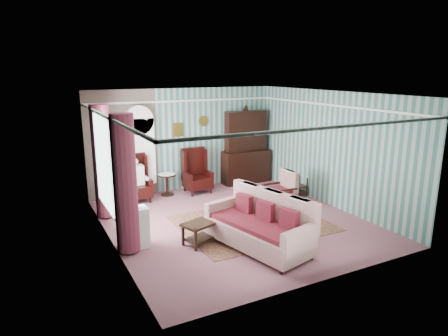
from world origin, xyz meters
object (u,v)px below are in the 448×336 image
dresser_hutch (246,145)px  wingback_left (136,179)px  bookcase (140,156)px  wingback_right (197,171)px  nest_table (297,186)px  floral_armchair (279,189)px  round_side_table (167,185)px  coffee_table (203,232)px  seated_woman (136,180)px  plant_stand (134,228)px  sofa (258,222)px

dresser_hutch → wingback_left: bearing=-175.6°
bookcase → wingback_right: bookcase is taller
wingback_left → nest_table: size_ratio=2.31×
floral_armchair → wingback_left: bearing=56.8°
dresser_hutch → round_side_table: bearing=-177.4°
coffee_table → seated_woman: bearing=99.1°
dresser_hutch → bookcase: bearing=177.9°
round_side_table → nest_table: (3.17, -1.70, -0.03)m
seated_woman → coffee_table: size_ratio=1.35×
seated_woman → nest_table: seated_woman is taller
plant_stand → dresser_hutch: bearing=35.1°
seated_woman → plant_stand: seated_woman is taller
wingback_left → bookcase: bearing=57.3°
seated_woman → plant_stand: bearing=-106.2°
round_side_table → floral_armchair: (2.21, -2.22, 0.16)m
bookcase → seated_woman: (-0.25, -0.39, -0.53)m
dresser_hutch → wingback_right: dresser_hutch is taller
round_side_table → coffee_table: bearing=-96.8°
floral_armchair → coffee_table: bearing=113.1°
coffee_table → floral_armchair: bearing=22.7°
wingback_left → floral_armchair: 3.74m
wingback_right → coffee_table: wingback_right is taller
wingback_right → seated_woman: wingback_right is taller
wingback_left → coffee_table: (0.50, -3.16, -0.40)m
wingback_left → dresser_hutch: bearing=4.4°
wingback_right → coffee_table: 3.42m
seated_woman → round_side_table: 0.96m
floral_armchair → plant_stand: bearing=100.3°
bookcase → wingback_left: (-0.25, -0.39, -0.50)m
wingback_left → wingback_right: 1.75m
bookcase → wingback_right: size_ratio=1.79×
dresser_hutch → seated_woman: 3.56m
bookcase → wingback_left: size_ratio=1.79×
bookcase → floral_armchair: size_ratio=2.44×
bookcase → wingback_left: 0.68m
nest_table → coffee_table: size_ratio=0.62×
dresser_hutch → seated_woman: (-3.50, -0.27, -0.59)m
nest_table → floral_armchair: (-0.96, -0.52, 0.19)m
dresser_hutch → wingback_right: (-1.75, -0.27, -0.55)m
bookcase → plant_stand: (-1.05, -3.14, -0.72)m
bookcase → floral_armchair: 3.83m
round_side_table → floral_armchair: floral_armchair is taller
bookcase → dresser_hutch: (3.25, -0.12, 0.06)m
wingback_right → nest_table: 2.81m
dresser_hutch → wingback_left: size_ratio=1.89×
wingback_left → wingback_right: bearing=0.0°
round_side_table → coffee_table: size_ratio=0.69×
wingback_left → sofa: bearing=-71.3°
wingback_left → floral_armchair: bearing=-33.6°
plant_stand → floral_armchair: size_ratio=0.87×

